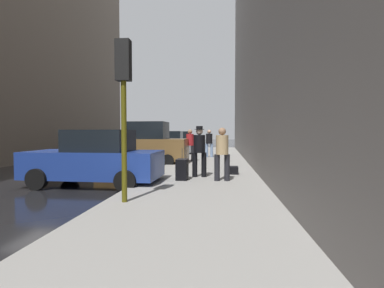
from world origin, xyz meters
TOP-DOWN VIEW (x-y plane):
  - ground_plane at (0.00, 0.00)m, footprint 120.00×120.00m
  - sidewalk at (6.00, 0.00)m, footprint 4.00×40.00m
  - parked_blue_sedan at (2.65, -1.57)m, footprint 4.25×2.16m
  - parked_bronze_suv at (2.65, 4.44)m, footprint 4.65×2.17m
  - parked_gray_coupe at (2.65, 10.99)m, footprint 4.21×2.07m
  - parked_dark_green_sedan at (2.65, 17.29)m, footprint 4.22×2.10m
  - fire_hydrant at (4.45, 6.20)m, footprint 0.42×0.22m
  - traffic_light at (4.50, -4.29)m, footprint 0.32×0.32m
  - pedestrian_with_fedora at (5.90, -0.39)m, footprint 0.52×0.44m
  - pedestrian_in_tan_coat at (6.68, -1.15)m, footprint 0.51×0.43m
  - pedestrian_in_red_jacket at (4.98, 5.13)m, footprint 0.53×0.50m
  - pedestrian_in_jeans at (5.89, 7.95)m, footprint 0.51×0.43m
  - rolling_suitcase at (5.38, -1.04)m, footprint 0.37×0.57m
  - duffel_bag at (7.13, 0.48)m, footprint 0.32×0.44m

SIDE VIEW (x-z plane):
  - ground_plane at x=0.00m, z-range 0.00..0.00m
  - sidewalk at x=6.00m, z-range 0.00..0.15m
  - duffel_bag at x=7.13m, z-range 0.15..0.43m
  - rolling_suitcase at x=5.38m, z-range -0.03..1.01m
  - fire_hydrant at x=4.45m, z-range 0.15..0.85m
  - parked_blue_sedan at x=2.65m, z-range -0.05..1.74m
  - parked_gray_coupe at x=2.65m, z-range -0.05..1.74m
  - parked_dark_green_sedan at x=2.65m, z-range -0.05..1.74m
  - parked_bronze_suv at x=2.65m, z-range -0.09..2.16m
  - pedestrian_in_tan_coat at x=6.68m, z-range 0.25..1.96m
  - pedestrian_in_red_jacket at x=4.98m, z-range 0.25..1.96m
  - pedestrian_in_jeans at x=5.89m, z-range 0.25..1.96m
  - pedestrian_with_fedora at x=5.90m, z-range 0.25..2.02m
  - traffic_light at x=4.50m, z-range 0.96..4.56m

